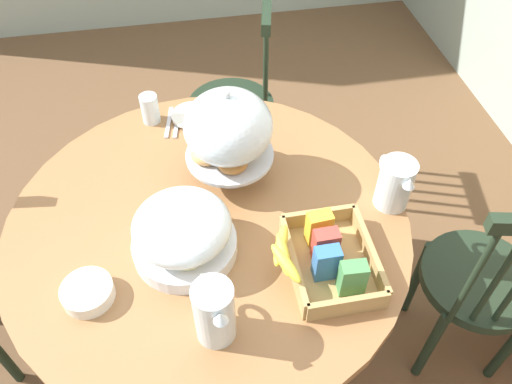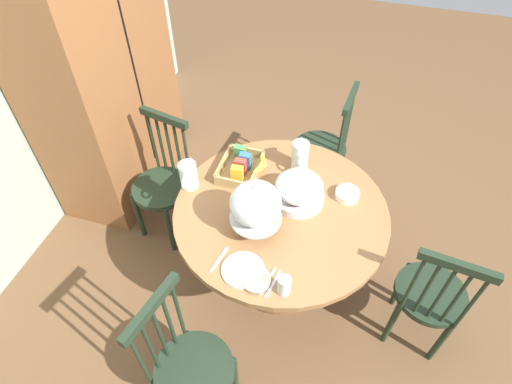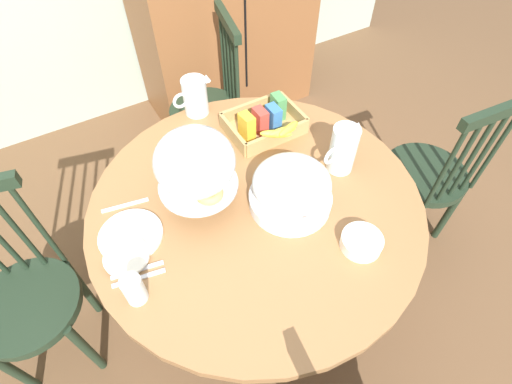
# 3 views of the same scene
# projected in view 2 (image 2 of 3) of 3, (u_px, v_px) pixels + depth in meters

# --- Properties ---
(ground_plane) EXTENTS (10.00, 10.00, 0.00)m
(ground_plane) POSITION_uv_depth(u_px,v_px,m) (277.00, 293.00, 2.87)
(ground_plane) COLOR brown
(wooden_armoire) EXTENTS (1.18, 0.60, 1.96)m
(wooden_armoire) POSITION_uv_depth(u_px,v_px,m) (101.00, 75.00, 2.92)
(wooden_armoire) COLOR brown
(wooden_armoire) RESTS_ON ground_plane
(dining_table) EXTENTS (1.24, 1.24, 0.74)m
(dining_table) POSITION_uv_depth(u_px,v_px,m) (280.00, 231.00, 2.56)
(dining_table) COLOR olive
(dining_table) RESTS_ON ground_plane
(windsor_chair_near_window) EXTENTS (0.40, 0.40, 0.97)m
(windsor_chair_near_window) POSITION_uv_depth(u_px,v_px,m) (323.00, 150.00, 3.19)
(windsor_chair_near_window) COLOR #1E2D1E
(windsor_chair_near_window) RESTS_ON ground_plane
(windsor_chair_by_cabinet) EXTENTS (0.41, 0.41, 0.97)m
(windsor_chair_by_cabinet) POSITION_uv_depth(u_px,v_px,m) (163.00, 186.00, 2.93)
(windsor_chair_by_cabinet) COLOR #1E2D1E
(windsor_chair_by_cabinet) RESTS_ON ground_plane
(windsor_chair_facing_door) EXTENTS (0.41, 0.41, 0.97)m
(windsor_chair_facing_door) POSITION_uv_depth(u_px,v_px,m) (190.00, 368.00, 2.08)
(windsor_chair_facing_door) COLOR #1E2D1E
(windsor_chair_facing_door) RESTS_ON ground_plane
(windsor_chair_far_side) EXTENTS (0.40, 0.40, 0.97)m
(windsor_chair_far_side) POSITION_uv_depth(u_px,v_px,m) (430.00, 296.00, 2.35)
(windsor_chair_far_side) COLOR #1E2D1E
(windsor_chair_far_side) RESTS_ON ground_plane
(pastry_stand_with_dome) EXTENTS (0.28, 0.28, 0.34)m
(pastry_stand_with_dome) POSITION_uv_depth(u_px,v_px,m) (256.00, 205.00, 2.17)
(pastry_stand_with_dome) COLOR silver
(pastry_stand_with_dome) RESTS_ON dining_table
(fruit_platter_covered) EXTENTS (0.30, 0.30, 0.18)m
(fruit_platter_covered) POSITION_uv_depth(u_px,v_px,m) (299.00, 190.00, 2.39)
(fruit_platter_covered) COLOR silver
(fruit_platter_covered) RESTS_ON dining_table
(orange_juice_pitcher) EXTENTS (0.19, 0.10, 0.20)m
(orange_juice_pitcher) POSITION_uv_depth(u_px,v_px,m) (300.00, 157.00, 2.58)
(orange_juice_pitcher) COLOR silver
(orange_juice_pitcher) RESTS_ON dining_table
(milk_pitcher) EXTENTS (0.19, 0.11, 0.17)m
(milk_pitcher) POSITION_uv_depth(u_px,v_px,m) (189.00, 176.00, 2.48)
(milk_pitcher) COLOR silver
(milk_pitcher) RESTS_ON dining_table
(cereal_basket) EXTENTS (0.32, 0.30, 0.12)m
(cereal_basket) POSITION_uv_depth(u_px,v_px,m) (242.00, 166.00, 2.58)
(cereal_basket) COLOR tan
(cereal_basket) RESTS_ON dining_table
(china_plate_large) EXTENTS (0.22, 0.22, 0.01)m
(china_plate_large) POSITION_uv_depth(u_px,v_px,m) (243.00, 270.00, 2.13)
(china_plate_large) COLOR white
(china_plate_large) RESTS_ON dining_table
(china_plate_small) EXTENTS (0.15, 0.15, 0.01)m
(china_plate_small) POSITION_uv_depth(u_px,v_px,m) (256.00, 279.00, 2.08)
(china_plate_small) COLOR white
(china_plate_small) RESTS_ON china_plate_large
(cereal_bowl) EXTENTS (0.14, 0.14, 0.04)m
(cereal_bowl) POSITION_uv_depth(u_px,v_px,m) (347.00, 194.00, 2.46)
(cereal_bowl) COLOR white
(cereal_bowl) RESTS_ON dining_table
(drinking_glass) EXTENTS (0.06, 0.06, 0.11)m
(drinking_glass) POSITION_uv_depth(u_px,v_px,m) (284.00, 285.00, 2.01)
(drinking_glass) COLOR silver
(drinking_glass) RESTS_ON dining_table
(table_knife) EXTENTS (0.17, 0.04, 0.01)m
(table_knife) POSITION_uv_depth(u_px,v_px,m) (268.00, 281.00, 2.08)
(table_knife) COLOR silver
(table_knife) RESTS_ON dining_table
(dinner_fork) EXTENTS (0.17, 0.04, 0.01)m
(dinner_fork) POSITION_uv_depth(u_px,v_px,m) (273.00, 284.00, 2.07)
(dinner_fork) COLOR silver
(dinner_fork) RESTS_ON dining_table
(soup_spoon) EXTENTS (0.17, 0.04, 0.01)m
(soup_spoon) POSITION_uv_depth(u_px,v_px,m) (219.00, 259.00, 2.17)
(soup_spoon) COLOR silver
(soup_spoon) RESTS_ON dining_table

